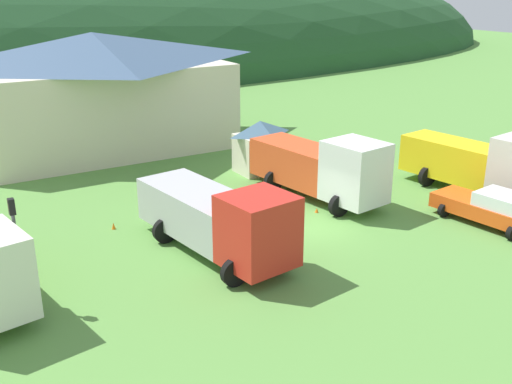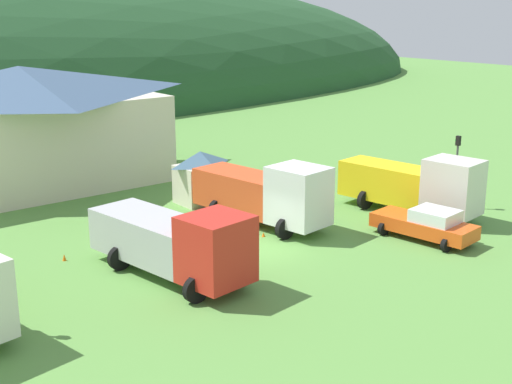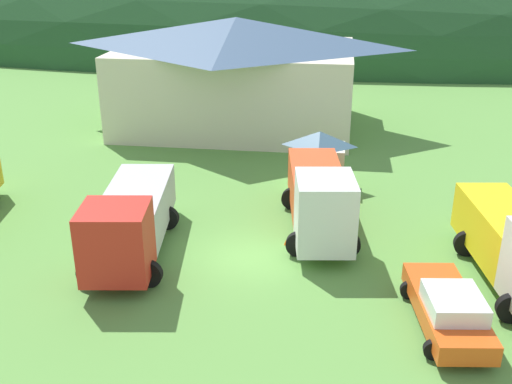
% 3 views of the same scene
% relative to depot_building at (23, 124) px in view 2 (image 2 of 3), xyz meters
% --- Properties ---
extents(ground_plane, '(200.00, 200.00, 0.00)m').
position_rel_depot_building_xyz_m(ground_plane, '(3.52, -19.40, -3.92)').
color(ground_plane, '#5B9342').
extents(depot_building, '(17.23, 12.09, 7.61)m').
position_rel_depot_building_xyz_m(depot_building, '(0.00, 0.00, 0.00)').
color(depot_building, beige).
rests_on(depot_building, ground).
extents(play_shed_cream, '(2.91, 2.22, 3.09)m').
position_rel_depot_building_xyz_m(play_shed_cream, '(6.28, -10.89, -2.33)').
color(play_shed_cream, beige).
rests_on(play_shed_cream, ground).
extents(crane_truck_red, '(3.97, 8.59, 3.32)m').
position_rel_depot_building_xyz_m(crane_truck_red, '(-1.18, -19.88, -2.26)').
color(crane_truck_red, red).
rests_on(crane_truck_red, ground).
extents(heavy_rig_white, '(3.80, 8.37, 3.53)m').
position_rel_depot_building_xyz_m(heavy_rig_white, '(6.53, -16.68, -2.14)').
color(heavy_rig_white, white).
rests_on(heavy_rig_white, ground).
extents(flatbed_truck_yellow, '(3.66, 8.33, 3.48)m').
position_rel_depot_building_xyz_m(flatbed_truck_yellow, '(14.16, -20.43, -2.16)').
color(flatbed_truck_yellow, silver).
rests_on(flatbed_truck_yellow, ground).
extents(service_pickup_orange, '(2.79, 5.41, 1.66)m').
position_rel_depot_building_xyz_m(service_pickup_orange, '(11.20, -23.48, -3.09)').
color(service_pickup_orange, '#EA5219').
rests_on(service_pickup_orange, ground).
extents(traffic_light_east, '(0.20, 0.32, 4.22)m').
position_rel_depot_building_xyz_m(traffic_light_east, '(16.98, -21.00, -1.34)').
color(traffic_light_east, '#4C4C51').
rests_on(traffic_light_east, ground).
extents(traffic_cone_near_pickup, '(0.36, 0.36, 0.63)m').
position_rel_depot_building_xyz_m(traffic_cone_near_pickup, '(-4.09, -14.88, -3.92)').
color(traffic_cone_near_pickup, orange).
rests_on(traffic_cone_near_pickup, ground).
extents(traffic_cone_mid_row, '(0.36, 0.36, 0.47)m').
position_rel_depot_building_xyz_m(traffic_cone_mid_row, '(5.18, -18.04, -3.92)').
color(traffic_cone_mid_row, orange).
rests_on(traffic_cone_mid_row, ground).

